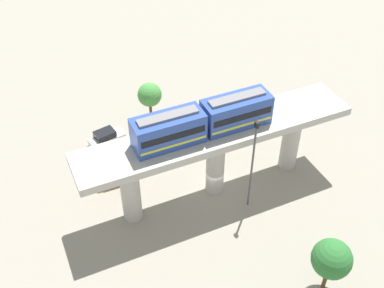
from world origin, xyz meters
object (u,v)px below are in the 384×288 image
parked_car_silver (204,114)px  parked_car_yellow (115,175)px  train (203,121)px  parked_car_white (106,138)px  tree_mid_lot (332,259)px  signal_post (252,162)px  tree_near_viaduct (150,95)px

parked_car_silver → parked_car_yellow: bearing=118.9°
train → parked_car_white: size_ratio=3.03×
parked_car_silver → parked_car_yellow: same height
parked_car_white → tree_mid_lot: (-26.64, -11.67, 3.32)m
signal_post → tree_near_viaduct: bearing=13.3°
parked_car_white → tree_mid_lot: 29.27m
train → parked_car_white: train is taller
train → parked_car_white: 16.52m
parked_car_white → signal_post: size_ratio=0.41×
parked_car_yellow → tree_near_viaduct: tree_near_viaduct is taller
train → signal_post: 6.26m
parked_car_silver → parked_car_white: same height
parked_car_yellow → tree_near_viaduct: 11.49m
train → parked_car_silver: train is taller
parked_car_white → tree_near_viaduct: bearing=-85.2°
tree_mid_lot → parked_car_yellow: bearing=32.0°
tree_near_viaduct → parked_car_silver: bearing=-110.4°
parked_car_silver → tree_mid_lot: (-26.13, 0.95, 3.32)m
parked_car_white → signal_post: signal_post is taller
parked_car_white → tree_near_viaduct: tree_near_viaduct is taller
tree_near_viaduct → signal_post: (-17.32, -4.11, 1.95)m
parked_car_yellow → parked_car_white: bearing=-8.5°
train → parked_car_yellow: bearing=54.0°
train → signal_post: (-3.40, -3.65, -3.79)m
parked_car_silver → signal_post: 16.00m
tree_near_viaduct → parked_car_white: bearing=106.1°
parked_car_silver → tree_mid_lot: size_ratio=0.75×
tree_near_viaduct → parked_car_yellow: bearing=138.7°
parked_car_silver → parked_car_white: bearing=92.9°
parked_car_yellow → parked_car_white: (6.46, -0.94, 0.00)m
parked_car_silver → parked_car_yellow: size_ratio=1.03×
parked_car_white → tree_near_viaduct: (1.83, -6.34, 3.22)m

